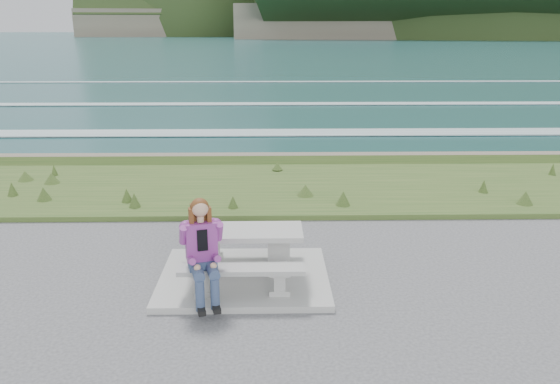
{
  "coord_description": "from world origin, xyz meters",
  "views": [
    {
      "loc": [
        0.41,
        -7.79,
        3.79
      ],
      "look_at": [
        0.58,
        1.2,
        1.08
      ],
      "focal_mm": 35.0,
      "sensor_mm": 36.0,
      "label": 1
    }
  ],
  "objects": [
    {
      "name": "headland_range",
      "position": [
        190.23,
        398.2,
        9.95
      ],
      "size": [
        729.83,
        363.95,
        219.8
      ],
      "color": "brown",
      "rests_on": "ground"
    },
    {
      "name": "grass_verge",
      "position": [
        0.0,
        5.0,
        0.0
      ],
      "size": [
        160.0,
        4.5,
        0.22
      ],
      "primitive_type": "cube",
      "color": "#2D4B1C",
      "rests_on": "ground"
    },
    {
      "name": "picnic_table",
      "position": [
        0.0,
        0.0,
        0.68
      ],
      "size": [
        1.8,
        0.75,
        0.75
      ],
      "color": "#A5A6A1",
      "rests_on": "concrete_slab"
    },
    {
      "name": "bench_seaward",
      "position": [
        0.0,
        0.7,
        0.45
      ],
      "size": [
        1.8,
        0.35,
        0.45
      ],
      "color": "#A5A6A1",
      "rests_on": "concrete_slab"
    },
    {
      "name": "concrete_slab",
      "position": [
        0.0,
        0.0,
        0.05
      ],
      "size": [
        2.6,
        2.1,
        0.1
      ],
      "primitive_type": "cube",
      "color": "#A5A6A1",
      "rests_on": "ground"
    },
    {
      "name": "shore_drop",
      "position": [
        0.0,
        7.9,
        0.0
      ],
      "size": [
        160.0,
        0.8,
        2.2
      ],
      "primitive_type": "cube",
      "color": "brown",
      "rests_on": "ground"
    },
    {
      "name": "bench_landward",
      "position": [
        0.0,
        -0.7,
        0.45
      ],
      "size": [
        1.8,
        0.35,
        0.45
      ],
      "color": "#A5A6A1",
      "rests_on": "concrete_slab"
    },
    {
      "name": "seated_woman",
      "position": [
        -0.51,
        -0.84,
        0.64
      ],
      "size": [
        0.58,
        0.81,
        1.46
      ],
      "rotation": [
        0.0,
        0.0,
        0.26
      ],
      "color": "navy",
      "rests_on": "concrete_slab"
    },
    {
      "name": "ocean",
      "position": [
        0.0,
        25.09,
        -1.74
      ],
      "size": [
        1600.0,
        1600.0,
        0.09
      ],
      "color": "#1B4A4C",
      "rests_on": "ground"
    }
  ]
}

